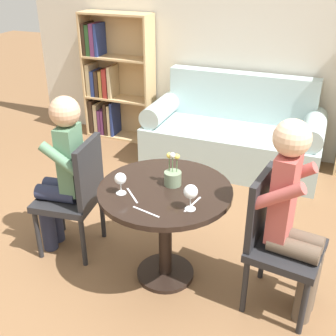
% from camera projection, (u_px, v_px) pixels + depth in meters
% --- Properties ---
extents(ground_plane, '(16.00, 16.00, 0.00)m').
position_uv_depth(ground_plane, '(165.00, 274.00, 2.98)').
color(ground_plane, brown).
extents(back_wall, '(5.20, 0.05, 2.70)m').
position_uv_depth(back_wall, '(250.00, 27.00, 4.29)').
color(back_wall, beige).
rests_on(back_wall, ground_plane).
extents(round_table, '(0.86, 0.86, 0.70)m').
position_uv_depth(round_table, '(165.00, 209.00, 2.73)').
color(round_table, black).
rests_on(round_table, ground_plane).
extents(couch, '(1.79, 0.80, 0.92)m').
position_uv_depth(couch, '(233.00, 136.00, 4.41)').
color(couch, '#A8C1C1').
rests_on(couch, ground_plane).
extents(bookshelf_left, '(0.83, 0.28, 1.45)m').
position_uv_depth(bookshelf_left, '(112.00, 82.00, 4.98)').
color(bookshelf_left, tan).
rests_on(bookshelf_left, ground_plane).
extents(chair_left, '(0.47, 0.47, 0.90)m').
position_uv_depth(chair_left, '(76.00, 192.00, 3.03)').
color(chair_left, '#232326').
rests_on(chair_left, ground_plane).
extents(chair_right, '(0.47, 0.47, 0.90)m').
position_uv_depth(chair_right, '(276.00, 237.00, 2.55)').
color(chair_right, '#232326').
rests_on(chair_right, ground_plane).
extents(person_left, '(0.44, 0.37, 1.21)m').
position_uv_depth(person_left, '(62.00, 172.00, 2.97)').
color(person_left, '#282D47').
rests_on(person_left, ground_plane).
extents(person_right, '(0.44, 0.38, 1.26)m').
position_uv_depth(person_right, '(294.00, 217.00, 2.42)').
color(person_right, brown).
rests_on(person_right, ground_plane).
extents(wine_glass_left, '(0.07, 0.07, 0.14)m').
position_uv_depth(wine_glass_left, '(120.00, 179.00, 2.56)').
color(wine_glass_left, white).
rests_on(wine_glass_left, round_table).
extents(wine_glass_right, '(0.08, 0.08, 0.16)m').
position_uv_depth(wine_glass_right, '(191.00, 193.00, 2.39)').
color(wine_glass_right, white).
rests_on(wine_glass_right, round_table).
extents(flower_vase, '(0.11, 0.11, 0.22)m').
position_uv_depth(flower_vase, '(173.00, 176.00, 2.67)').
color(flower_vase, gray).
rests_on(flower_vase, round_table).
extents(knife_left_setting, '(0.05, 0.19, 0.00)m').
position_uv_depth(knife_left_setting, '(193.00, 204.00, 2.49)').
color(knife_left_setting, silver).
rests_on(knife_left_setting, round_table).
extents(fork_left_setting, '(0.19, 0.06, 0.00)m').
position_uv_depth(fork_left_setting, '(146.00, 212.00, 2.42)').
color(fork_left_setting, silver).
rests_on(fork_left_setting, round_table).
extents(knife_right_setting, '(0.14, 0.14, 0.00)m').
position_uv_depth(knife_right_setting, '(132.00, 195.00, 2.58)').
color(knife_right_setting, silver).
rests_on(knife_right_setting, round_table).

